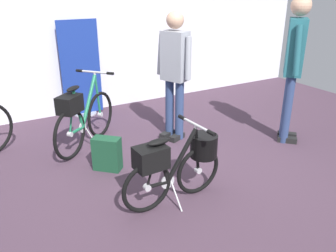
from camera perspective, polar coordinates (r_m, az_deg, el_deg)
The scene contains 8 objects.
ground_plane at distance 3.72m, azimuth 3.71°, elevation -8.53°, with size 8.17×8.17×0.00m, color #473342.
back_wall at distance 5.64m, azimuth -11.73°, elevation 16.04°, with size 8.17×0.10×2.66m, color silver.
floor_banner_stand at distance 5.47m, azimuth -14.15°, elevation 8.27°, with size 0.60×0.36×1.45m.
folding_bike_foreground at distance 3.16m, azimuth 1.68°, elevation -5.98°, with size 1.06×0.53×0.75m.
display_bike_left at distance 4.31m, azimuth -14.02°, elevation 1.49°, with size 1.02×0.88×0.91m.
visitor_near_wall at distance 4.53m, azimuth 20.11°, elevation 10.15°, with size 0.41×0.40×1.81m.
visitor_browsing at distance 4.37m, azimuth 1.10°, elevation 9.39°, with size 0.36×0.49×1.63m.
backpack_on_floor at distance 3.85m, azimuth -10.02°, elevation -4.57°, with size 0.32×0.32×0.38m.
Camera 1 is at (-1.80, -2.64, 1.90)m, focal length 36.82 mm.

